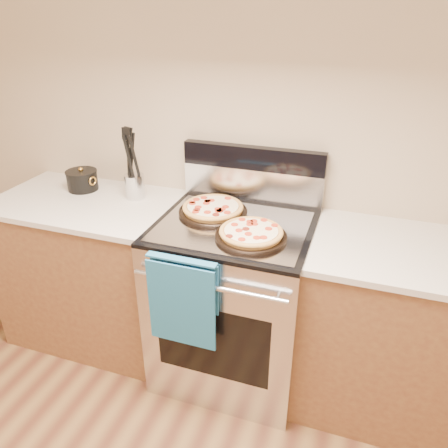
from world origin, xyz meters
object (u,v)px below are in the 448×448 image
(range_body, at_px, (234,302))
(saucepan, at_px, (82,181))
(utensil_crock, at_px, (135,186))
(pepperoni_pizza_front, at_px, (251,234))
(pepperoni_pizza_back, at_px, (213,209))

(range_body, relative_size, saucepan, 5.23)
(utensil_crock, relative_size, saucepan, 0.79)
(range_body, distance_m, utensil_crock, 0.84)
(pepperoni_pizza_front, distance_m, saucepan, 1.13)
(range_body, bearing_deg, pepperoni_pizza_back, 153.20)
(saucepan, bearing_deg, utensil_crock, -1.21)
(range_body, xyz_separation_m, saucepan, (-0.98, 0.16, 0.51))
(range_body, distance_m, pepperoni_pizza_back, 0.52)
(pepperoni_pizza_back, bearing_deg, pepperoni_pizza_front, -36.76)
(utensil_crock, xyz_separation_m, saucepan, (-0.35, 0.01, -0.02))
(pepperoni_pizza_front, relative_size, utensil_crock, 2.39)
(range_body, relative_size, pepperoni_pizza_front, 2.77)
(pepperoni_pizza_back, relative_size, pepperoni_pizza_front, 1.06)
(pepperoni_pizza_front, bearing_deg, saucepan, 165.56)
(range_body, xyz_separation_m, pepperoni_pizza_front, (0.12, -0.12, 0.50))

